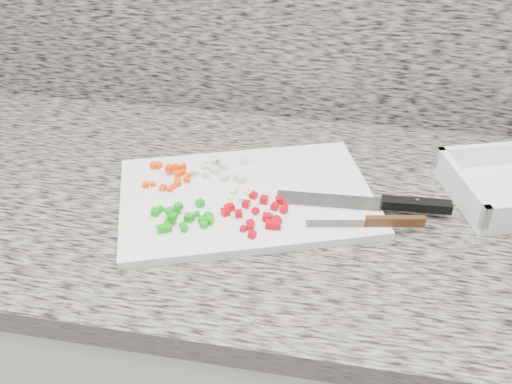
% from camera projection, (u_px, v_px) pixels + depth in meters
% --- Properties ---
extents(cabinet, '(3.92, 0.62, 0.86)m').
position_uv_depth(cabinet, '(279.00, 374.00, 1.23)').
color(cabinet, silver).
rests_on(cabinet, ground).
extents(countertop, '(3.96, 0.64, 0.04)m').
position_uv_depth(countertop, '(285.00, 209.00, 0.97)').
color(countertop, slate).
rests_on(countertop, cabinet).
extents(cutting_board, '(0.49, 0.40, 0.01)m').
position_uv_depth(cutting_board, '(246.00, 197.00, 0.95)').
color(cutting_board, silver).
rests_on(cutting_board, countertop).
extents(carrot_pile, '(0.08, 0.08, 0.02)m').
position_uv_depth(carrot_pile, '(171.00, 174.00, 0.99)').
color(carrot_pile, '#FF3E05').
rests_on(carrot_pile, cutting_board).
extents(onion_pile, '(0.10, 0.08, 0.01)m').
position_uv_depth(onion_pile, '(219.00, 167.00, 1.01)').
color(onion_pile, beige).
rests_on(onion_pile, cutting_board).
extents(green_pepper_pile, '(0.10, 0.09, 0.02)m').
position_uv_depth(green_pepper_pile, '(183.00, 217.00, 0.89)').
color(green_pepper_pile, '#0D980F').
rests_on(green_pepper_pile, cutting_board).
extents(red_pepper_pile, '(0.11, 0.11, 0.01)m').
position_uv_depth(red_pepper_pile, '(259.00, 213.00, 0.90)').
color(red_pepper_pile, '#B4020C').
rests_on(red_pepper_pile, cutting_board).
extents(garlic_pile, '(0.04, 0.04, 0.01)m').
position_uv_depth(garlic_pile, '(239.00, 193.00, 0.94)').
color(garlic_pile, '#FAEDC1').
rests_on(garlic_pile, cutting_board).
extents(chef_knife, '(0.28, 0.05, 0.02)m').
position_uv_depth(chef_knife, '(386.00, 203.00, 0.92)').
color(chef_knife, '#BABCC1').
rests_on(chef_knife, cutting_board).
extents(paring_knife, '(0.18, 0.05, 0.02)m').
position_uv_depth(paring_knife, '(380.00, 222.00, 0.88)').
color(paring_knife, '#BABCC1').
rests_on(paring_knife, cutting_board).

